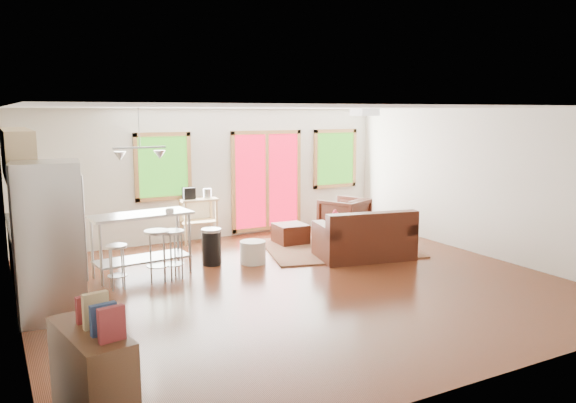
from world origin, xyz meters
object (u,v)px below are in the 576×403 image
rug (339,248)px  refrigerator (51,241)px  coffee_table (338,230)px  island (141,233)px  ottoman (290,234)px  loveseat (365,239)px  armchair (344,215)px  kitchen_cart (197,205)px

rug → refrigerator: refrigerator is taller
coffee_table → refrigerator: refrigerator is taller
refrigerator → island: refrigerator is taller
refrigerator → island: bearing=48.6°
rug → coffee_table: bearing=59.9°
rug → ottoman: ottoman is taller
loveseat → coffee_table: 1.00m
loveseat → armchair: (0.72, 1.72, 0.09)m
rug → island: bearing=179.3°
loveseat → ottoman: (-0.62, 1.58, -0.15)m
ottoman → island: bearing=-166.3°
refrigerator → kitchen_cart: 4.23m
armchair → ottoman: 1.37m
kitchen_cart → refrigerator: bearing=-134.0°
loveseat → rug: bearing=102.5°
rug → ottoman: bearing=127.8°
refrigerator → loveseat: bearing=11.2°
loveseat → refrigerator: 5.15m
coffee_table → island: (-3.77, -0.16, 0.37)m
rug → coffee_table: (0.12, 0.20, 0.29)m
refrigerator → armchair: bearing=26.6°
coffee_table → kitchen_cart: size_ratio=0.85×
rug → ottoman: (-0.61, 0.79, 0.18)m
refrigerator → kitchen_cart: (2.93, 3.04, -0.23)m
rug → refrigerator: size_ratio=1.37×
coffee_table → armchair: (0.61, 0.73, 0.12)m
refrigerator → island: (1.42, 1.32, -0.30)m
kitchen_cart → ottoman: bearing=-32.4°
refrigerator → kitchen_cart: bearing=51.8°
rug → ottoman: size_ratio=4.63×
loveseat → island: 3.77m
kitchen_cart → island: bearing=-131.3°
loveseat → armchair: bearing=79.2°
coffee_table → ottoman: size_ratio=1.61×
kitchen_cart → loveseat: bearing=-49.9°
armchair → island: size_ratio=0.54×
loveseat → refrigerator: size_ratio=0.91×
loveseat → coffee_table: (0.11, 1.00, -0.04)m
loveseat → refrigerator: bearing=-162.7°
loveseat → coffee_table: loveseat is taller
coffee_table → refrigerator: size_ratio=0.48×
ottoman → kitchen_cart: kitchen_cart is taller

